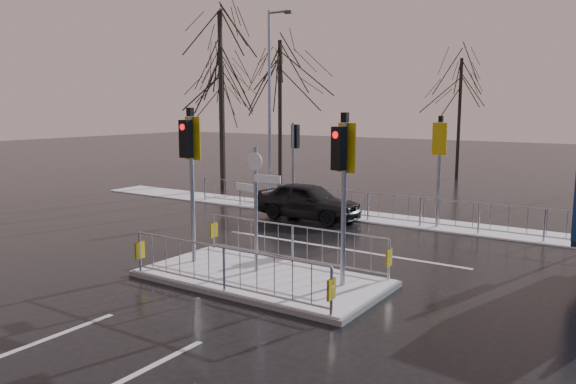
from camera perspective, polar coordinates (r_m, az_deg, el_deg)
The scene contains 11 objects.
ground at distance 13.76m, azimuth -2.72°, elevation -8.99°, with size 120.00×120.00×0.00m, color black.
snow_verge at distance 21.09m, azimuth 11.26°, elevation -2.86°, with size 30.00×2.00×0.04m, color white.
lane_markings at distance 13.51m, azimuth -3.57°, elevation -9.33°, with size 8.00×11.38×0.01m.
traffic_island at distance 13.67m, azimuth -2.74°, elevation -7.41°, with size 6.00×3.04×4.15m.
far_kerb_fixtures at distance 20.34m, azimuth 11.56°, elevation -0.43°, with size 18.00×0.65×3.83m.
car_far_lane at distance 20.95m, azimuth 2.05°, elevation -0.91°, with size 1.63×4.05×1.38m, color black.
tree_near_a at distance 28.33m, azimuth -6.87°, elevation 12.53°, with size 4.75×4.75×8.97m.
tree_near_b at distance 27.96m, azimuth -0.82°, elevation 10.66°, with size 4.00×4.00×7.55m.
tree_near_c at distance 31.47m, azimuth -6.64°, elevation 9.21°, with size 3.50×3.50×6.61m.
tree_far_a at distance 34.00m, azimuth 17.09°, elevation 9.39°, with size 3.75×3.75×7.08m.
street_lamp_left at distance 24.58m, azimuth -1.76°, elevation 9.40°, with size 1.25×0.18×8.20m.
Camera 1 is at (7.78, -10.56, 4.17)m, focal length 35.00 mm.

